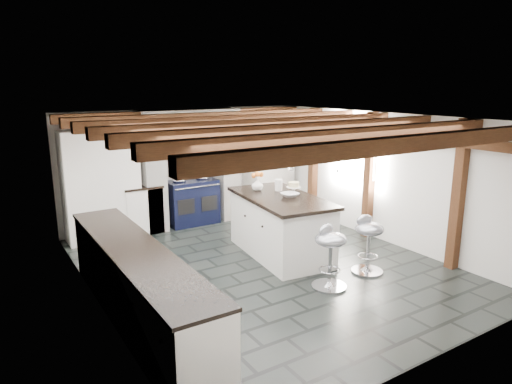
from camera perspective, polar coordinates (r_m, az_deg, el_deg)
ground at (r=7.23m, az=1.04°, el=-9.23°), size 6.00×6.00×0.00m
room_shell at (r=7.82m, az=-8.41°, el=0.57°), size 6.00×6.03×6.00m
range_cooker at (r=9.32m, az=-8.05°, el=-1.13°), size 1.00×0.63×0.99m
kitchen_island at (r=7.55m, az=3.05°, el=-4.12°), size 1.29×2.13×1.33m
bar_stool_near at (r=7.03m, az=13.86°, el=-5.57°), size 0.47×0.47×0.88m
bar_stool_far at (r=6.40m, az=9.20°, el=-7.10°), size 0.55×0.55×0.90m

